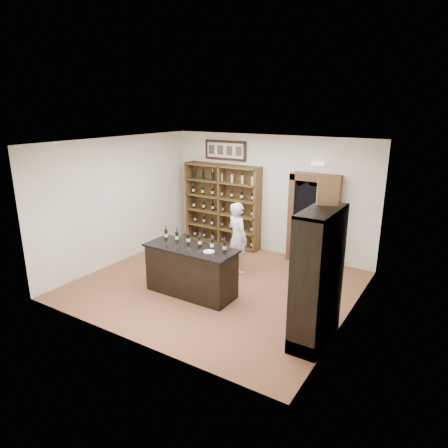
# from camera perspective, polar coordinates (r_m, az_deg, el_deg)

# --- Properties ---
(floor) EXTENTS (5.50, 5.50, 0.00)m
(floor) POSITION_cam_1_polar(r_m,az_deg,el_deg) (8.63, -1.16, -8.65)
(floor) COLOR brown
(floor) RESTS_ON ground
(ceiling) EXTENTS (5.50, 5.50, 0.00)m
(ceiling) POSITION_cam_1_polar(r_m,az_deg,el_deg) (7.84, -1.28, 11.60)
(ceiling) COLOR white
(ceiling) RESTS_ON wall_back
(wall_back) EXTENTS (5.50, 0.04, 3.00)m
(wall_back) POSITION_cam_1_polar(r_m,az_deg,el_deg) (10.23, 6.50, 4.16)
(wall_back) COLOR white
(wall_back) RESTS_ON ground
(wall_left) EXTENTS (0.04, 5.00, 3.00)m
(wall_left) POSITION_cam_1_polar(r_m,az_deg,el_deg) (9.84, -14.75, 3.23)
(wall_left) COLOR white
(wall_left) RESTS_ON ground
(wall_right) EXTENTS (0.04, 5.00, 3.00)m
(wall_right) POSITION_cam_1_polar(r_m,az_deg,el_deg) (7.05, 17.84, -2.26)
(wall_right) COLOR white
(wall_right) RESTS_ON ground
(wine_shelf) EXTENTS (2.20, 0.38, 2.20)m
(wine_shelf) POSITION_cam_1_polar(r_m,az_deg,el_deg) (10.79, -0.18, 2.74)
(wine_shelf) COLOR brown
(wine_shelf) RESTS_ON ground
(framed_picture) EXTENTS (1.25, 0.04, 0.52)m
(framed_picture) POSITION_cam_1_polar(r_m,az_deg,el_deg) (10.65, 0.21, 10.49)
(framed_picture) COLOR black
(framed_picture) RESTS_ON wall_back
(arched_doorway) EXTENTS (1.17, 0.35, 2.17)m
(arched_doorway) POSITION_cam_1_polar(r_m,az_deg,el_deg) (9.70, 12.65, 0.98)
(arched_doorway) COLOR black
(arched_doorway) RESTS_ON ground
(emergency_light) EXTENTS (0.30, 0.10, 0.10)m
(emergency_light) POSITION_cam_1_polar(r_m,az_deg,el_deg) (9.53, 13.32, 8.42)
(emergency_light) COLOR white
(emergency_light) RESTS_ON wall_back
(tasting_counter) EXTENTS (1.88, 0.78, 1.00)m
(tasting_counter) POSITION_cam_1_polar(r_m,az_deg,el_deg) (8.09, -4.71, -6.67)
(tasting_counter) COLOR black
(tasting_counter) RESTS_ON ground
(counter_bottle_0) EXTENTS (0.07, 0.07, 0.30)m
(counter_bottle_0) POSITION_cam_1_polar(r_m,az_deg,el_deg) (8.38, -8.28, -1.47)
(counter_bottle_0) COLOR black
(counter_bottle_0) RESTS_ON tasting_counter
(counter_bottle_1) EXTENTS (0.07, 0.07, 0.30)m
(counter_bottle_1) POSITION_cam_1_polar(r_m,az_deg,el_deg) (8.21, -6.74, -1.80)
(counter_bottle_1) COLOR black
(counter_bottle_1) RESTS_ON tasting_counter
(counter_bottle_2) EXTENTS (0.07, 0.07, 0.30)m
(counter_bottle_2) POSITION_cam_1_polar(r_m,az_deg,el_deg) (8.04, -5.14, -2.15)
(counter_bottle_2) COLOR black
(counter_bottle_2) RESTS_ON tasting_counter
(counter_bottle_3) EXTENTS (0.07, 0.07, 0.30)m
(counter_bottle_3) POSITION_cam_1_polar(r_m,az_deg,el_deg) (7.88, -3.46, -2.51)
(counter_bottle_3) COLOR black
(counter_bottle_3) RESTS_ON tasting_counter
(counter_bottle_4) EXTENTS (0.07, 0.07, 0.30)m
(counter_bottle_4) POSITION_cam_1_polar(r_m,az_deg,el_deg) (7.72, -1.72, -2.89)
(counter_bottle_4) COLOR black
(counter_bottle_4) RESTS_ON tasting_counter
(counter_bottle_5) EXTENTS (0.07, 0.07, 0.30)m
(counter_bottle_5) POSITION_cam_1_polar(r_m,az_deg,el_deg) (7.57, 0.10, -3.27)
(counter_bottle_5) COLOR black
(counter_bottle_5) RESTS_ON tasting_counter
(side_cabinet) EXTENTS (0.48, 1.20, 2.20)m
(side_cabinet) POSITION_cam_1_polar(r_m,az_deg,el_deg) (6.58, 13.30, -10.29)
(side_cabinet) COLOR black
(side_cabinet) RESTS_ON ground
(shopkeeper) EXTENTS (0.71, 0.61, 1.64)m
(shopkeeper) POSITION_cam_1_polar(r_m,az_deg,el_deg) (8.98, 1.93, -2.00)
(shopkeeper) COLOR silver
(shopkeeper) RESTS_ON ground
(plate) EXTENTS (0.22, 0.22, 0.02)m
(plate) POSITION_cam_1_polar(r_m,az_deg,el_deg) (7.62, -2.18, -3.95)
(plate) COLOR silver
(plate) RESTS_ON tasting_counter
(wine_crate) EXTENTS (0.36, 0.25, 0.47)m
(wine_crate) POSITION_cam_1_polar(r_m,az_deg,el_deg) (6.35, 14.65, 4.71)
(wine_crate) COLOR #A48056
(wine_crate) RESTS_ON side_cabinet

